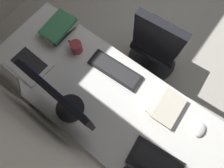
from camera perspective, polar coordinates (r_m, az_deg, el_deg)
floor_plane at (r=2.86m, az=24.80°, el=20.13°), size 5.26×5.26×0.00m
wall_back at (r=0.74m, az=-20.58°, el=-22.65°), size 4.47×0.10×2.60m
desk at (r=1.37m, az=-1.28°, el=-5.40°), size 1.89×0.72×0.73m
drawer_pedestal at (r=1.75m, az=-10.05°, el=-1.99°), size 0.40×0.51×0.69m
monitor_primary at (r=1.08m, az=-15.70°, el=-4.63°), size 0.48×0.20×0.45m
laptop_left at (r=1.49m, az=-26.83°, el=4.74°), size 0.33×0.34×0.22m
keyboard_main at (r=1.37m, az=1.04°, el=4.44°), size 0.43×0.16×0.02m
mouse_main at (r=1.39m, az=25.86°, el=-12.85°), size 0.06×0.10×0.03m
book_stack_near at (r=1.57m, az=-16.49°, el=16.55°), size 0.21×0.30×0.09m
book_stack_far at (r=1.33m, az=16.91°, el=-6.97°), size 0.20×0.25×0.05m
coffee_mug at (r=1.44m, az=-11.16°, el=11.32°), size 0.13×0.09×0.09m
office_chair at (r=1.84m, az=13.78°, el=11.34°), size 0.56×0.57×0.97m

